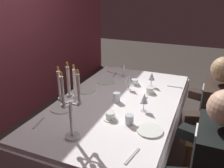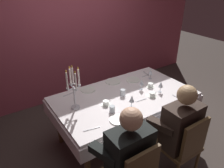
{
  "view_description": "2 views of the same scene",
  "coord_description": "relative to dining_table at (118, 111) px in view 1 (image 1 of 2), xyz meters",
  "views": [
    {
      "loc": [
        -1.94,
        -0.74,
        1.77
      ],
      "look_at": [
        -0.02,
        0.06,
        0.91
      ],
      "focal_mm": 38.15,
      "sensor_mm": 36.0,
      "label": 1
    },
    {
      "loc": [
        -1.56,
        -2.03,
        2.26
      ],
      "look_at": [
        -0.19,
        0.02,
        0.96
      ],
      "focal_mm": 34.56,
      "sensor_mm": 36.0,
      "label": 2
    }
  ],
  "objects": [
    {
      "name": "spoon_2",
      "position": [
        0.11,
        -0.23,
        0.12
      ],
      "size": [
        0.17,
        0.03,
        0.01
      ],
      "primitive_type": "cube",
      "rotation": [
        0.0,
        0.0,
        -0.1
      ],
      "color": "#B7B7BC",
      "rests_on": "dining_table"
    },
    {
      "name": "knife_0",
      "position": [
        0.67,
        0.3,
        0.12
      ],
      "size": [
        0.19,
        0.03,
        0.01
      ],
      "primitive_type": "cube",
      "rotation": [
        0.0,
        0.0,
        0.08
      ],
      "color": "#B7B7BC",
      "rests_on": "dining_table"
    },
    {
      "name": "coffee_cup_2",
      "position": [
        0.46,
        -0.02,
        0.15
      ],
      "size": [
        0.13,
        0.12,
        0.06
      ],
      "color": "white",
      "rests_on": "dining_table"
    },
    {
      "name": "wine_glass_1",
      "position": [
        0.48,
        -0.21,
        0.23
      ],
      "size": [
        0.07,
        0.07,
        0.16
      ],
      "color": "silver",
      "rests_on": "dining_table"
    },
    {
      "name": "coffee_cup_1",
      "position": [
        -0.34,
        -0.06,
        0.15
      ],
      "size": [
        0.13,
        0.12,
        0.06
      ],
      "color": "white",
      "rests_on": "dining_table"
    },
    {
      "name": "dinner_plate_2",
      "position": [
        -0.4,
        -0.41,
        0.13
      ],
      "size": [
        0.2,
        0.2,
        0.01
      ],
      "primitive_type": "cylinder",
      "color": "white",
      "rests_on": "dining_table"
    },
    {
      "name": "knife_1",
      "position": [
        0.71,
        0.36,
        0.12
      ],
      "size": [
        0.06,
        0.19,
        0.01
      ],
      "primitive_type": "cube",
      "rotation": [
        0.0,
        0.0,
        1.32
      ],
      "color": "#B7B7BC",
      "rests_on": "dining_table"
    },
    {
      "name": "dinner_plate_3",
      "position": [
        -0.35,
        0.41,
        0.13
      ],
      "size": [
        0.21,
        0.21,
        0.01
      ],
      "primitive_type": "cylinder",
      "color": "white",
      "rests_on": "dining_table"
    },
    {
      "name": "coffee_cup_0",
      "position": [
        0.3,
        -0.24,
        0.15
      ],
      "size": [
        0.13,
        0.12,
        0.06
      ],
      "color": "white",
      "rests_on": "dining_table"
    },
    {
      "name": "spoon_5",
      "position": [
        0.56,
        -0.45,
        0.12
      ],
      "size": [
        0.02,
        0.17,
        0.01
      ],
      "primitive_type": "cube",
      "rotation": [
        0.0,
        0.0,
        1.58
      ],
      "color": "#B7B7BC",
      "rests_on": "dining_table"
    },
    {
      "name": "wine_glass_2",
      "position": [
        -0.1,
        -0.28,
        0.23
      ],
      "size": [
        0.07,
        0.07,
        0.16
      ],
      "color": "silver",
      "rests_on": "dining_table"
    },
    {
      "name": "ground_plane",
      "position": [
        0.0,
        0.0,
        -0.62
      ],
      "size": [
        12.0,
        12.0,
        0.0
      ],
      "primitive_type": "plane",
      "color": "#403732"
    },
    {
      "name": "water_tumbler_0",
      "position": [
        -0.02,
        0.01,
        0.16
      ],
      "size": [
        0.07,
        0.07,
        0.09
      ],
      "primitive_type": "cylinder",
      "color": "silver",
      "rests_on": "dining_table"
    },
    {
      "name": "dinner_plate_1",
      "position": [
        0.09,
        0.42,
        0.13
      ],
      "size": [
        0.23,
        0.23,
        0.01
      ],
      "primitive_type": "cylinder",
      "color": "white",
      "rests_on": "dining_table"
    },
    {
      "name": "seated_diner_1",
      "position": [
        0.13,
        -0.89,
        0.11
      ],
      "size": [
        0.63,
        0.48,
        1.24
      ],
      "color": "brown",
      "rests_on": "ground_plane"
    },
    {
      "name": "wine_glass_0",
      "position": [
        0.65,
        0.19,
        0.23
      ],
      "size": [
        0.07,
        0.07,
        0.16
      ],
      "color": "silver",
      "rests_on": "dining_table"
    },
    {
      "name": "water_tumbler_1",
      "position": [
        -0.36,
        -0.24,
        0.16
      ],
      "size": [
        0.07,
        0.07,
        0.08
      ],
      "primitive_type": "cylinder",
      "color": "silver",
      "rests_on": "dining_table"
    },
    {
      "name": "spoon_3",
      "position": [
        -0.63,
        0.44,
        0.12
      ],
      "size": [
        0.17,
        0.05,
        0.01
      ],
      "primitive_type": "cube",
      "rotation": [
        0.0,
        0.0,
        0.16
      ],
      "color": "#B7B7BC",
      "rests_on": "dining_table"
    },
    {
      "name": "candelabra",
      "position": [
        -0.7,
        0.09,
        0.39
      ],
      "size": [
        0.19,
        0.19,
        0.58
      ],
      "color": "silver",
      "rests_on": "dining_table"
    },
    {
      "name": "dining_table",
      "position": [
        0.0,
        0.0,
        0.0
      ],
      "size": [
        1.94,
        1.14,
        0.74
      ],
      "color": "white",
      "rests_on": "ground_plane"
    },
    {
      "name": "knife_4",
      "position": [
        -0.73,
        -0.38,
        0.12
      ],
      "size": [
        0.19,
        0.05,
        0.01
      ],
      "primitive_type": "cube",
      "rotation": [
        0.0,
        0.0,
        -0.19
      ],
      "color": "#B7B7BC",
      "rests_on": "dining_table"
    },
    {
      "name": "dinner_plate_0",
      "position": [
        0.39,
        0.3,
        0.13
      ],
      "size": [
        0.21,
        0.21,
        0.01
      ],
      "primitive_type": "cylinder",
      "color": "white",
      "rests_on": "dining_table"
    },
    {
      "name": "wine_glass_3",
      "position": [
        0.3,
        0.0,
        0.23
      ],
      "size": [
        0.07,
        0.07,
        0.16
      ],
      "color": "silver",
      "rests_on": "dining_table"
    },
    {
      "name": "seated_diner_0",
      "position": [
        -0.6,
        -0.89,
        0.11
      ],
      "size": [
        0.63,
        0.48,
        1.24
      ],
      "color": "brown",
      "rests_on": "ground_plane"
    }
  ]
}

